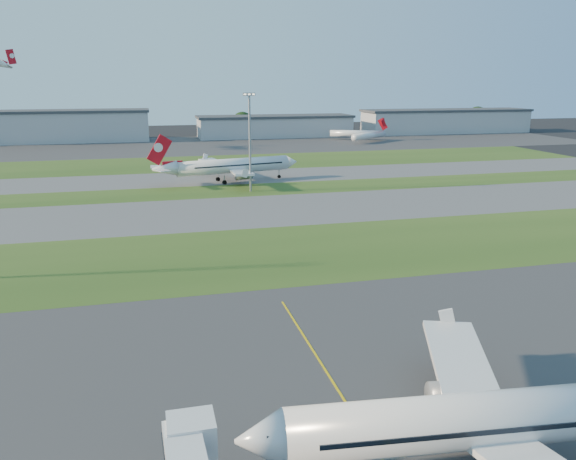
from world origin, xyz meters
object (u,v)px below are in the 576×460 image
object	(u,v)px
airliner_taxiing	(232,166)
mini_jet_far	(357,133)
airliner_parked	(504,419)
mini_jet_near	(369,135)
light_mast_centre	(250,136)

from	to	relation	value
airliner_taxiing	mini_jet_far	bearing A→B (deg)	-138.43
airliner_taxiing	airliner_parked	bearing A→B (deg)	78.60
mini_jet_near	mini_jet_far	bearing A→B (deg)	64.84
airliner_parked	light_mast_centre	bearing A→B (deg)	94.96
mini_jet_near	airliner_taxiing	bearing A→B (deg)	-166.13
mini_jet_far	airliner_taxiing	bearing A→B (deg)	-104.72
airliner_taxiing	mini_jet_near	world-z (taller)	airliner_taxiing
airliner_parked	mini_jet_far	size ratio (longest dim) A/B	1.48
mini_jet_near	light_mast_centre	bearing A→B (deg)	-160.94
mini_jet_far	light_mast_centre	distance (m)	143.57
airliner_parked	mini_jet_far	world-z (taller)	airliner_parked
mini_jet_far	light_mast_centre	world-z (taller)	light_mast_centre
mini_jet_near	mini_jet_far	xyz separation A→B (m)	(-2.12, 11.78, 0.00)
airliner_taxiing	mini_jet_far	xyz separation A→B (m)	(78.65, 105.45, -1.32)
mini_jet_near	light_mast_centre	world-z (taller)	light_mast_centre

